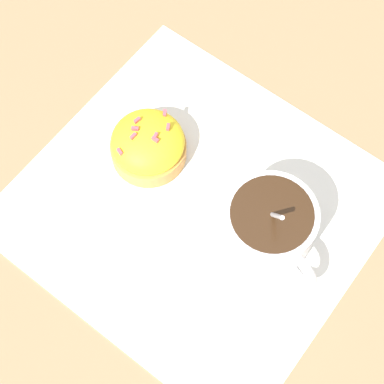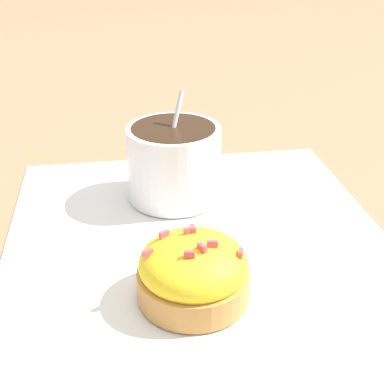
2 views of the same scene
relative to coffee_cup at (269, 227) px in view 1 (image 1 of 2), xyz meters
name	(u,v)px [view 1 (image 1 of 2)]	position (x,y,z in m)	size (l,w,h in m)	color
ground_plane	(197,206)	(-0.08, -0.01, -0.04)	(3.00, 3.00, 0.00)	#93704C
paper_napkin	(197,205)	(-0.08, -0.01, -0.04)	(0.35, 0.33, 0.00)	white
coffee_cup	(269,227)	(0.00, 0.00, 0.00)	(0.11, 0.08, 0.10)	white
frosted_pastry	(148,145)	(-0.15, 0.00, -0.02)	(0.08, 0.08, 0.05)	#C18442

